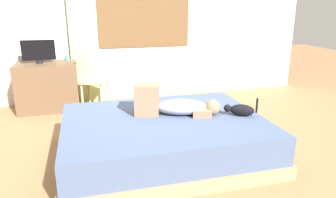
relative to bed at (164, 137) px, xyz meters
name	(u,v)px	position (x,y,z in m)	size (l,w,h in m)	color
ground_plane	(162,153)	(-0.01, 0.05, -0.21)	(16.00, 16.00, 0.00)	olive
back_wall_with_window	(128,13)	(-0.01, 2.40, 1.24)	(6.40, 0.14, 2.90)	silver
bed	(164,137)	(0.00, 0.00, 0.00)	(2.16, 1.66, 0.43)	#997A56
person_lying	(173,104)	(0.13, 0.11, 0.33)	(0.93, 0.49, 0.34)	#8C939E
cat	(240,110)	(0.83, -0.13, 0.29)	(0.32, 0.23, 0.21)	black
desk	(48,87)	(-1.35, 2.00, 0.16)	(0.90, 0.56, 0.74)	brown
tv_monitor	(38,51)	(-1.43, 2.00, 0.71)	(0.48, 0.10, 0.35)	black
cup	(67,58)	(-1.03, 2.17, 0.57)	(0.07, 0.07, 0.08)	teal
chair_by_desk	(90,78)	(-0.72, 1.86, 0.29)	(0.49, 0.49, 0.86)	tan
curtain_left	(83,30)	(-0.76, 2.28, 0.98)	(0.44, 0.06, 2.40)	#ADCC75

